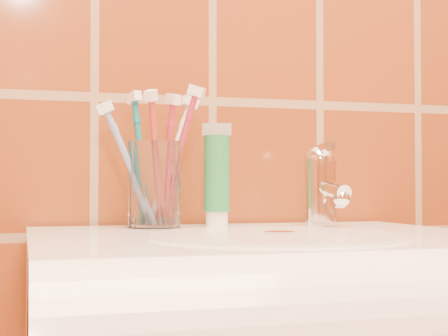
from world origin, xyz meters
name	(u,v)px	position (x,y,z in m)	size (l,w,h in m)	color
glass_tumbler	(155,184)	(-0.11, 1.12, 0.91)	(0.07, 0.07, 0.12)	white
toothpaste_tube	(217,178)	(-0.02, 1.11, 0.92)	(0.04, 0.04, 0.15)	white
faucet	(321,183)	(0.14, 1.09, 0.91)	(0.05, 0.11, 0.12)	white
toothbrush_0	(171,162)	(-0.08, 1.14, 0.94)	(0.09, 0.05, 0.20)	silver
toothbrush_1	(141,159)	(-0.12, 1.13, 0.95)	(0.04, 0.06, 0.20)	#0D606F
toothbrush_2	(156,161)	(-0.11, 1.09, 0.94)	(0.05, 0.06, 0.19)	#A33023
toothbrush_3	(130,166)	(-0.14, 1.11, 0.94)	(0.09, 0.03, 0.18)	#718DCA
toothbrush_4	(167,162)	(-0.09, 1.11, 0.94)	(0.04, 0.05, 0.19)	#AD2536
toothbrush_5	(177,158)	(-0.08, 1.11, 0.95)	(0.07, 0.06, 0.21)	#A22238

